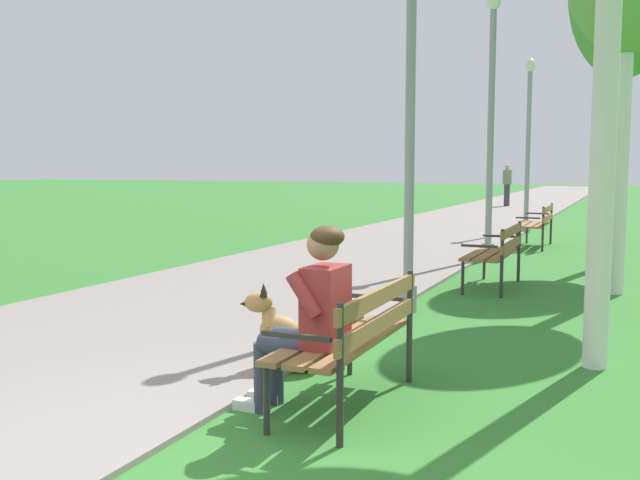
# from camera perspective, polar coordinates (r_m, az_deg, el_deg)

# --- Properties ---
(ground_plane) EXTENTS (120.00, 120.00, 0.00)m
(ground_plane) POSITION_cam_1_polar(r_m,az_deg,el_deg) (4.19, -11.04, -17.12)
(ground_plane) COLOR #33752D
(paved_path) EXTENTS (4.13, 60.00, 0.04)m
(paved_path) POSITION_cam_1_polar(r_m,az_deg,el_deg) (27.57, 14.34, 2.40)
(paved_path) COLOR gray
(paved_path) RESTS_ON ground
(park_bench_near) EXTENTS (0.55, 1.50, 0.85)m
(park_bench_near) POSITION_cam_1_polar(r_m,az_deg,el_deg) (4.89, 2.68, -7.31)
(park_bench_near) COLOR olive
(park_bench_near) RESTS_ON ground
(park_bench_mid) EXTENTS (0.55, 1.50, 0.85)m
(park_bench_mid) POSITION_cam_1_polar(r_m,az_deg,el_deg) (9.85, 13.79, -0.77)
(park_bench_mid) COLOR olive
(park_bench_mid) RESTS_ON ground
(park_bench_far) EXTENTS (0.55, 1.50, 0.85)m
(park_bench_far) POSITION_cam_1_polar(r_m,az_deg,el_deg) (14.97, 16.80, 1.39)
(park_bench_far) COLOR olive
(park_bench_far) RESTS_ON ground
(person_seated_on_near_bench) EXTENTS (0.74, 0.49, 1.25)m
(person_seated_on_near_bench) POSITION_cam_1_polar(r_m,az_deg,el_deg) (4.71, -0.76, -5.72)
(person_seated_on_near_bench) COLOR #33384C
(person_seated_on_near_bench) RESTS_ON ground
(dog_shepherd) EXTENTS (0.77, 0.49, 0.71)m
(dog_shepherd) POSITION_cam_1_polar(r_m,az_deg,el_deg) (5.77, -2.48, -7.84)
(dog_shepherd) COLOR #B27F47
(dog_shepherd) RESTS_ON ground
(lamp_post_near) EXTENTS (0.24, 0.24, 4.04)m
(lamp_post_near) POSITION_cam_1_polar(r_m,az_deg,el_deg) (8.01, 7.12, 9.19)
(lamp_post_near) COLOR gray
(lamp_post_near) RESTS_ON ground
(lamp_post_mid) EXTENTS (0.24, 0.24, 4.49)m
(lamp_post_mid) POSITION_cam_1_polar(r_m,az_deg,el_deg) (12.63, 13.33, 8.91)
(lamp_post_mid) COLOR gray
(lamp_post_mid) RESTS_ON ground
(lamp_post_far) EXTENTS (0.24, 0.24, 4.14)m
(lamp_post_far) POSITION_cam_1_polar(r_m,az_deg,el_deg) (18.16, 16.10, 7.32)
(lamp_post_far) COLOR gray
(lamp_post_far) RESTS_ON ground
(pedestrian_distant) EXTENTS (0.32, 0.22, 1.65)m
(pedestrian_distant) POSITION_cam_1_polar(r_m,az_deg,el_deg) (29.05, 14.54, 4.19)
(pedestrian_distant) COLOR #383842
(pedestrian_distant) RESTS_ON ground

